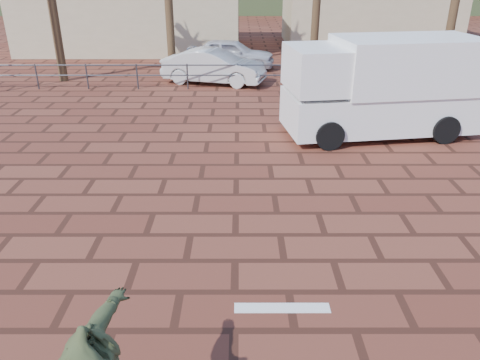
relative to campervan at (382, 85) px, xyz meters
name	(u,v)px	position (x,y,z in m)	size (l,w,h in m)	color
ground	(235,261)	(-4.13, -6.56, -1.45)	(120.00, 120.00, 0.00)	brown
paint_stripe	(282,308)	(-3.43, -7.76, -1.44)	(1.40, 0.22, 0.01)	white
guardrail	(238,72)	(-4.13, 5.44, -0.77)	(24.06, 0.06, 1.00)	#47494F
building_west	(134,8)	(-10.13, 15.44, 0.83)	(12.60, 7.60, 4.50)	beige
building_east	(369,1)	(3.87, 17.44, 1.09)	(10.60, 6.60, 5.00)	beige
campervan	(382,85)	(0.00, 0.00, 0.00)	(5.58, 2.99, 2.75)	white
car_silver	(231,54)	(-4.47, 9.44, -0.75)	(1.65, 4.11, 1.40)	silver
car_white	(214,67)	(-5.13, 6.44, -0.75)	(1.48, 4.23, 1.40)	silver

